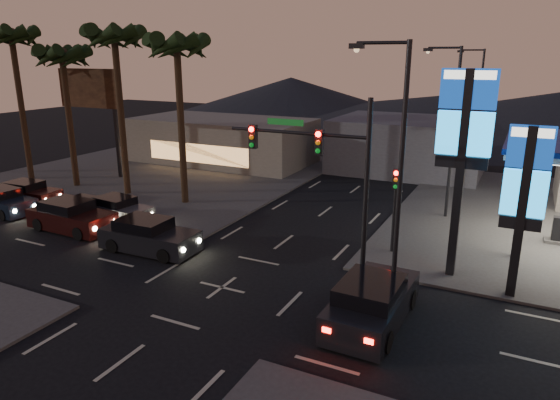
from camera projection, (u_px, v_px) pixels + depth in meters
The scene contains 25 objects.
ground at pixel (222, 288), 21.19m from camera, with size 140.00×140.00×0.00m, color black.
corner_lot_nw at pixel (165, 172), 41.76m from camera, with size 24.00×24.00×0.12m, color #47443F.
pylon_sign_tall at pixel (464, 134), 20.51m from camera, with size 2.20×0.35×9.00m.
pylon_sign_short at pixel (525, 187), 19.07m from camera, with size 1.60×0.35×7.00m.
traffic_signal_mast at pixel (325, 167), 19.84m from camera, with size 6.10×0.39×8.00m.
pedestal_signal at pixel (395, 197), 24.03m from camera, with size 0.32×0.39×4.30m.
streetlight_near at pixel (395, 167), 17.55m from camera, with size 2.14×0.25×10.00m.
streetlight_mid at pixel (450, 123), 28.74m from camera, with size 2.14×0.25×10.00m.
streetlight_far at pixel (476, 103), 40.78m from camera, with size 2.14×0.25×10.00m.
palm_a at pixel (177, 56), 30.57m from camera, with size 4.41×4.41×10.86m.
palm_b at pixel (115, 48), 32.55m from camera, with size 4.41×4.41×11.46m.
palm_c at pixel (63, 64), 34.99m from camera, with size 4.41×4.41×10.26m.
palm_d at pixel (13, 46), 36.77m from camera, with size 4.41×4.41×11.66m.
billboard at pixel (90, 97), 39.35m from camera, with size 6.00×0.30×8.50m.
building_far_west at pixel (223, 141), 45.53m from camera, with size 16.00×8.00×4.00m, color #726B5B.
building_far_mid at pixel (409, 145), 42.09m from camera, with size 12.00×9.00×4.40m, color #4C4C51.
hill_left at pixel (291, 96), 82.63m from camera, with size 40.00×40.00×6.00m, color black.
hill_center at pixel (447, 109), 72.24m from camera, with size 60.00×60.00×4.00m, color black.
car_lane_a_front at pixel (149, 236), 25.02m from camera, with size 5.15×2.30×1.65m.
car_lane_a_mid at pixel (71, 217), 27.99m from camera, with size 5.26×2.33×1.69m.
car_lane_a_rear at pixel (3, 202), 31.14m from camera, with size 4.82×2.36×1.53m.
car_lane_b_front at pixel (118, 210), 29.68m from camera, with size 4.48×2.21×1.42m.
car_lane_b_mid at pixel (87, 210), 29.73m from camera, with size 4.13×1.80×1.33m.
car_lane_b_rear at pixel (28, 193), 33.19m from camera, with size 4.55×2.12×1.45m.
suv_station at pixel (372, 302), 18.19m from camera, with size 2.42×5.36×1.77m.
Camera 1 is at (10.79, -16.20, 9.50)m, focal length 32.00 mm.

